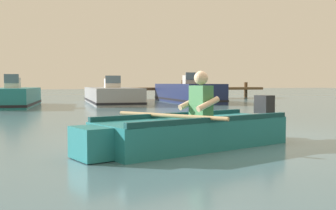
{
  "coord_description": "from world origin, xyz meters",
  "views": [
    {
      "loc": [
        -3.55,
        -6.41,
        1.0
      ],
      "look_at": [
        -0.4,
        1.19,
        0.55
      ],
      "focal_mm": 43.14,
      "sensor_mm": 36.0,
      "label": 1
    }
  ],
  "objects_px": {
    "rowboat_with_person": "(190,132)",
    "moored_boat_navy": "(187,93)",
    "moored_boat_grey": "(111,96)",
    "moored_boat_teal": "(14,98)"
  },
  "relations": [
    {
      "from": "moored_boat_grey",
      "to": "moored_boat_navy",
      "type": "xyz_separation_m",
      "value": [
        3.99,
        -0.36,
        0.09
      ]
    },
    {
      "from": "moored_boat_teal",
      "to": "moored_boat_navy",
      "type": "xyz_separation_m",
      "value": [
        8.49,
        0.83,
        0.08
      ]
    },
    {
      "from": "rowboat_with_person",
      "to": "moored_boat_navy",
      "type": "xyz_separation_m",
      "value": [
        6.33,
        13.51,
        0.21
      ]
    },
    {
      "from": "rowboat_with_person",
      "to": "moored_boat_grey",
      "type": "relative_size",
      "value": 0.53
    },
    {
      "from": "rowboat_with_person",
      "to": "moored_boat_navy",
      "type": "height_order",
      "value": "moored_boat_navy"
    },
    {
      "from": "moored_boat_grey",
      "to": "rowboat_with_person",
      "type": "bearing_deg",
      "value": -99.55
    },
    {
      "from": "moored_boat_navy",
      "to": "moored_boat_teal",
      "type": "bearing_deg",
      "value": -174.43
    },
    {
      "from": "moored_boat_teal",
      "to": "moored_boat_grey",
      "type": "bearing_deg",
      "value": 14.85
    },
    {
      "from": "moored_boat_grey",
      "to": "moored_boat_teal",
      "type": "bearing_deg",
      "value": -165.15
    },
    {
      "from": "rowboat_with_person",
      "to": "moored_boat_navy",
      "type": "relative_size",
      "value": 0.6
    }
  ]
}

